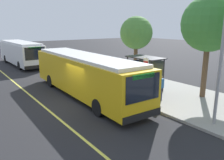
# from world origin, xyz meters

# --- Properties ---
(ground_plane) EXTENTS (120.00, 120.00, 0.00)m
(ground_plane) POSITION_xyz_m (0.00, 0.00, 0.00)
(ground_plane) COLOR #232326
(sidewalk_curb) EXTENTS (44.00, 6.40, 0.15)m
(sidewalk_curb) POSITION_xyz_m (0.00, 6.00, 0.07)
(sidewalk_curb) COLOR gray
(sidewalk_curb) RESTS_ON ground_plane
(lane_stripe_center) EXTENTS (36.00, 0.14, 0.01)m
(lane_stripe_center) POSITION_xyz_m (0.00, -2.20, 0.00)
(lane_stripe_center) COLOR #E0D64C
(lane_stripe_center) RESTS_ON ground_plane
(transit_bus_main) EXTENTS (12.42, 2.81, 2.95)m
(transit_bus_main) POSITION_xyz_m (-1.18, 1.01, 1.62)
(transit_bus_main) COLOR gold
(transit_bus_main) RESTS_ON ground_plane
(transit_bus_second) EXTENTS (11.00, 2.83, 2.95)m
(transit_bus_second) POSITION_xyz_m (-17.28, 0.82, 1.62)
(transit_bus_second) COLOR white
(transit_bus_second) RESTS_ON ground_plane
(bus_shelter) EXTENTS (2.90, 1.60, 2.48)m
(bus_shelter) POSITION_xyz_m (0.24, 5.55, 1.92)
(bus_shelter) COLOR #333338
(bus_shelter) RESTS_ON sidewalk_curb
(waiting_bench) EXTENTS (1.60, 0.48, 0.95)m
(waiting_bench) POSITION_xyz_m (0.26, 5.36, 0.63)
(waiting_bench) COLOR brown
(waiting_bench) RESTS_ON sidewalk_curb
(route_sign_post) EXTENTS (0.44, 0.08, 2.80)m
(route_sign_post) POSITION_xyz_m (2.36, 3.58, 1.96)
(route_sign_post) COLOR #333338
(route_sign_post) RESTS_ON sidewalk_curb
(pedestrian_commuter) EXTENTS (0.24, 0.40, 1.69)m
(pedestrian_commuter) POSITION_xyz_m (3.10, 4.22, 1.12)
(pedestrian_commuter) COLOR #282D47
(pedestrian_commuter) RESTS_ON sidewalk_curb
(street_tree_near_shelter) EXTENTS (3.61, 3.61, 6.71)m
(street_tree_near_shelter) POSITION_xyz_m (4.23, 7.27, 5.02)
(street_tree_near_shelter) COLOR brown
(street_tree_near_shelter) RESTS_ON sidewalk_curb
(street_tree_downstreet) EXTENTS (3.03, 3.03, 5.63)m
(street_tree_downstreet) POSITION_xyz_m (-3.38, 7.83, 4.23)
(street_tree_downstreet) COLOR brown
(street_tree_downstreet) RESTS_ON sidewalk_curb
(utility_pole) EXTENTS (0.16, 0.16, 6.40)m
(utility_pole) POSITION_xyz_m (7.13, 3.75, 3.35)
(utility_pole) COLOR gray
(utility_pole) RESTS_ON sidewalk_curb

